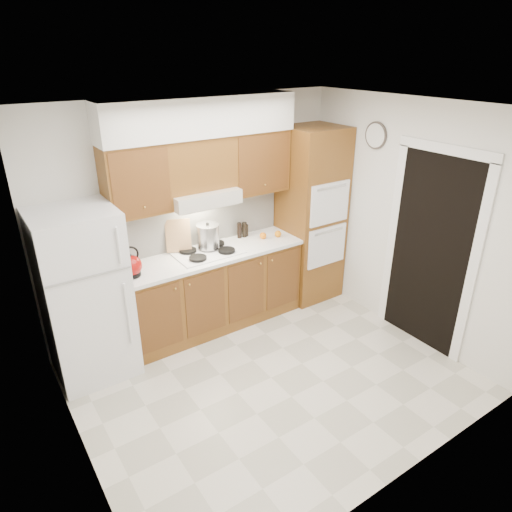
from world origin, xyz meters
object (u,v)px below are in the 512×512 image
(fridge, at_px, (85,296))
(oven_cabinet, at_px, (310,216))
(kettle, at_px, (131,266))
(stock_pot, at_px, (208,236))

(fridge, bearing_deg, oven_cabinet, 0.70)
(oven_cabinet, distance_m, kettle, 2.37)
(fridge, relative_size, oven_cabinet, 0.78)
(fridge, height_order, kettle, fridge)
(stock_pot, bearing_deg, oven_cabinet, -4.40)
(oven_cabinet, distance_m, stock_pot, 1.41)
(oven_cabinet, bearing_deg, fridge, -179.30)
(fridge, xyz_separation_m, kettle, (0.48, -0.02, 0.20))
(fridge, distance_m, kettle, 0.52)
(kettle, distance_m, stock_pot, 0.97)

